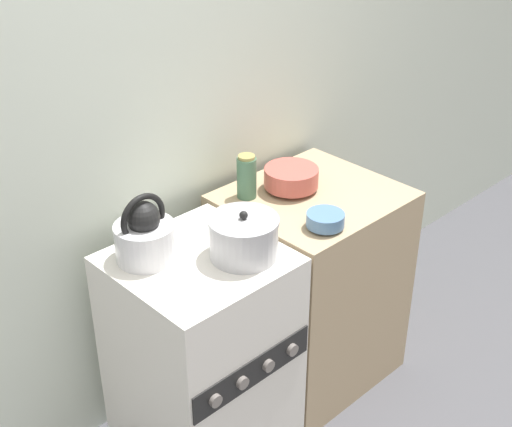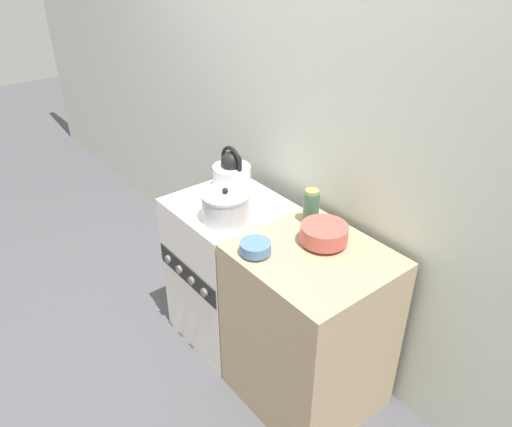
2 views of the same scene
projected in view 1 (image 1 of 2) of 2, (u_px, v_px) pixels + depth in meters
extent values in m
cube|color=silver|center=(119.00, 112.00, 2.38)|extent=(7.00, 0.06, 2.50)
cube|color=silver|center=(202.00, 357.00, 2.55)|extent=(0.53, 0.53, 0.85)
cube|color=black|center=(253.00, 372.00, 2.33)|extent=(0.51, 0.01, 0.11)
cylinder|color=slate|center=(216.00, 401.00, 2.22)|extent=(0.04, 0.02, 0.04)
cylinder|color=slate|center=(243.00, 383.00, 2.29)|extent=(0.04, 0.02, 0.04)
cylinder|color=slate|center=(268.00, 366.00, 2.36)|extent=(0.04, 0.02, 0.04)
cylinder|color=slate|center=(292.00, 350.00, 2.43)|extent=(0.04, 0.02, 0.04)
cube|color=tan|center=(310.00, 286.00, 2.92)|extent=(0.64, 0.58, 0.85)
cylinder|color=silver|center=(145.00, 242.00, 2.31)|extent=(0.20, 0.20, 0.13)
sphere|color=black|center=(143.00, 218.00, 2.26)|extent=(0.11, 0.11, 0.11)
torus|color=black|center=(143.00, 218.00, 2.26)|extent=(0.17, 0.02, 0.17)
cone|color=silver|center=(168.00, 227.00, 2.36)|extent=(0.10, 0.04, 0.08)
cylinder|color=#B2B2B7|center=(244.00, 239.00, 2.32)|extent=(0.23, 0.23, 0.13)
cylinder|color=#B2B2B7|center=(244.00, 221.00, 2.29)|extent=(0.23, 0.23, 0.01)
sphere|color=black|center=(244.00, 215.00, 2.28)|extent=(0.03, 0.03, 0.03)
cylinder|color=#B75147|center=(291.00, 188.00, 2.74)|extent=(0.09, 0.09, 0.02)
cylinder|color=#B75147|center=(291.00, 177.00, 2.72)|extent=(0.21, 0.21, 0.07)
cylinder|color=#4C729E|center=(325.00, 227.00, 2.49)|extent=(0.06, 0.06, 0.01)
cylinder|color=#4C729E|center=(325.00, 219.00, 2.48)|extent=(0.13, 0.13, 0.05)
cylinder|color=#3F664C|center=(247.00, 178.00, 2.66)|extent=(0.07, 0.07, 0.16)
cylinder|color=#998C4C|center=(246.00, 157.00, 2.61)|extent=(0.06, 0.06, 0.01)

